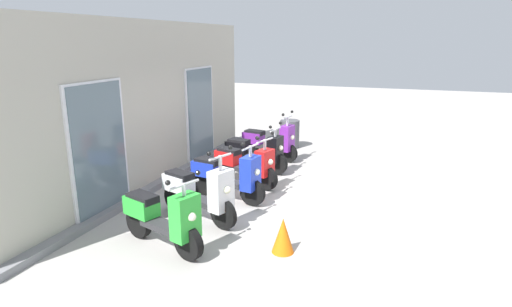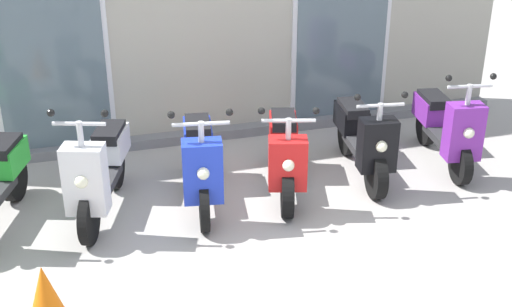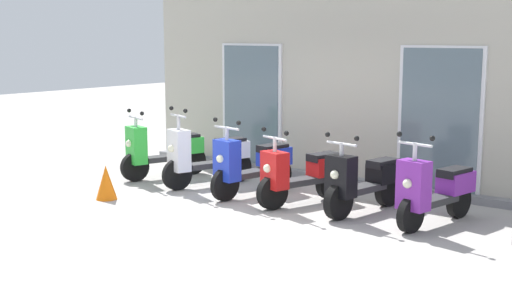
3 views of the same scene
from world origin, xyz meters
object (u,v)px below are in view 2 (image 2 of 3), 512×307
at_px(scooter_blue, 200,161).
at_px(traffic_cone, 45,295).
at_px(scooter_red, 285,153).
at_px(scooter_black, 362,138).
at_px(scooter_white, 100,169).
at_px(scooter_purple, 446,126).

height_order(scooter_blue, traffic_cone, scooter_blue).
bearing_deg(scooter_red, scooter_blue, -178.64).
height_order(scooter_red, scooter_black, scooter_black).
bearing_deg(scooter_blue, traffic_cone, -135.72).
bearing_deg(scooter_white, scooter_black, 1.47).
bearing_deg(scooter_white, scooter_purple, 0.93).
distance_m(scooter_red, traffic_cone, 2.96).
relative_size(scooter_red, scooter_purple, 1.00).
distance_m(scooter_white, scooter_blue, 1.01).
xyz_separation_m(scooter_white, scooter_red, (1.93, -0.05, -0.06)).
distance_m(scooter_blue, traffic_cone, 2.22).
xyz_separation_m(scooter_red, traffic_cone, (-2.50, -1.56, -0.19)).
bearing_deg(scooter_purple, scooter_white, -179.07).
bearing_deg(scooter_black, scooter_blue, -175.69).
relative_size(scooter_white, scooter_red, 1.02).
bearing_deg(scooter_purple, scooter_red, -176.86).
xyz_separation_m(scooter_blue, scooter_black, (1.88, 0.14, -0.04)).
bearing_deg(scooter_red, scooter_purple, 3.14).
bearing_deg(scooter_red, scooter_black, 7.13).
height_order(scooter_blue, scooter_black, scooter_blue).
bearing_deg(scooter_red, scooter_white, 178.63).
height_order(scooter_black, traffic_cone, scooter_black).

